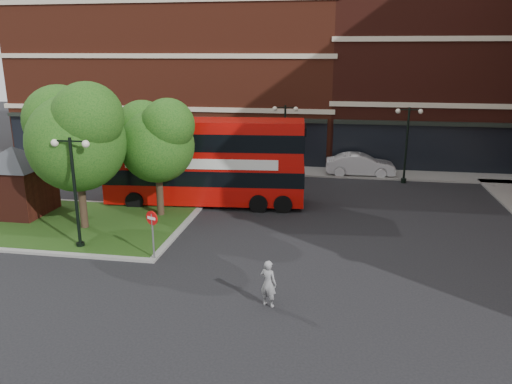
% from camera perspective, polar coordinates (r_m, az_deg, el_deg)
% --- Properties ---
extents(ground, '(120.00, 120.00, 0.00)m').
position_cam_1_polar(ground, '(21.46, -6.52, -7.58)').
color(ground, black).
rests_on(ground, ground).
extents(pavement_far, '(44.00, 3.00, 0.12)m').
position_cam_1_polar(pavement_far, '(36.81, 0.50, 2.60)').
color(pavement_far, slate).
rests_on(pavement_far, ground).
extents(terrace_far_left, '(26.00, 12.00, 14.00)m').
position_cam_1_polar(terrace_far_left, '(45.02, -8.32, 13.79)').
color(terrace_far_left, maroon).
rests_on(terrace_far_left, ground).
extents(terrace_far_right, '(18.00, 12.00, 16.00)m').
position_cam_1_polar(terrace_far_right, '(43.70, 21.27, 14.17)').
color(terrace_far_right, '#471911').
rests_on(terrace_far_right, ground).
extents(traffic_island, '(12.60, 7.60, 0.15)m').
position_cam_1_polar(traffic_island, '(27.12, -21.24, -3.37)').
color(traffic_island, gray).
rests_on(traffic_island, ground).
extents(kiosk, '(6.51, 6.51, 3.60)m').
position_cam_1_polar(kiosk, '(28.95, -25.81, 1.92)').
color(kiosk, '#471911').
rests_on(kiosk, traffic_island).
extents(tree_island_west, '(5.40, 4.71, 7.21)m').
position_cam_1_polar(tree_island_west, '(24.97, -20.01, 6.37)').
color(tree_island_west, '#2D2116').
rests_on(tree_island_west, ground).
extents(tree_island_east, '(4.46, 3.90, 6.29)m').
position_cam_1_polar(tree_island_east, '(26.01, -11.39, 6.13)').
color(tree_island_east, '#2D2116').
rests_on(tree_island_east, ground).
extents(lamp_island, '(1.72, 0.36, 5.00)m').
position_cam_1_polar(lamp_island, '(22.81, -20.02, 0.48)').
color(lamp_island, black).
rests_on(lamp_island, ground).
extents(lamp_far_left, '(1.72, 0.36, 5.00)m').
position_cam_1_polar(lamp_far_left, '(34.06, 3.32, 6.25)').
color(lamp_far_left, black).
rests_on(lamp_far_left, ground).
extents(lamp_far_right, '(1.72, 0.36, 5.00)m').
position_cam_1_polar(lamp_far_right, '(34.14, 16.85, 5.62)').
color(lamp_far_right, black).
rests_on(lamp_far_right, ground).
extents(bus, '(11.30, 3.50, 4.25)m').
position_cam_1_polar(bus, '(28.17, -5.88, 4.08)').
color(bus, '#B30B07').
rests_on(bus, ground).
extents(woman, '(0.72, 0.61, 1.68)m').
position_cam_1_polar(woman, '(17.32, 1.41, -10.40)').
color(woman, gray).
rests_on(woman, ground).
extents(car_silver, '(3.77, 1.64, 1.26)m').
position_cam_1_polar(car_silver, '(36.31, -0.62, 3.34)').
color(car_silver, '#AEAFB5').
rests_on(car_silver, ground).
extents(car_white, '(4.83, 1.84, 1.57)m').
position_cam_1_polar(car_white, '(35.76, 11.84, 3.06)').
color(car_white, silver).
rests_on(car_white, ground).
extents(no_entry_sign, '(0.57, 0.28, 2.19)m').
position_cam_1_polar(no_entry_sign, '(21.01, -11.77, -3.77)').
color(no_entry_sign, slate).
rests_on(no_entry_sign, ground).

